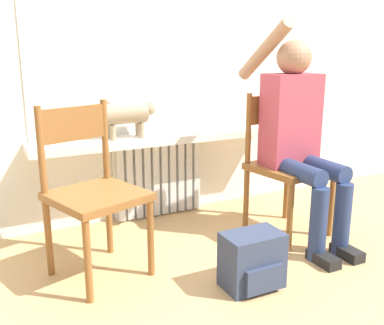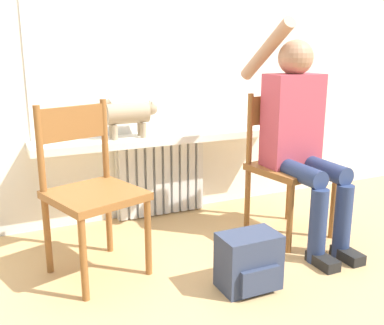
{
  "view_description": "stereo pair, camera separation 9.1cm",
  "coord_description": "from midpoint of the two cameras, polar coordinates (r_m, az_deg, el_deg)",
  "views": [
    {
      "loc": [
        -1.16,
        -1.72,
        1.19
      ],
      "look_at": [
        0.0,
        0.61,
        0.52
      ],
      "focal_mm": 42.0,
      "sensor_mm": 36.0,
      "label": 1
    },
    {
      "loc": [
        -1.08,
        -1.76,
        1.19
      ],
      "look_at": [
        0.0,
        0.61,
        0.52
      ],
      "focal_mm": 42.0,
      "sensor_mm": 36.0,
      "label": 2
    }
  ],
  "objects": [
    {
      "name": "person",
      "position": [
        2.8,
        14.45,
        3.94
      ],
      "size": [
        0.36,
        0.95,
        1.36
      ],
      "color": "navy",
      "rests_on": "ground_plane"
    },
    {
      "name": "radiator",
      "position": [
        3.23,
        -3.18,
        -1.88
      ],
      "size": [
        0.65,
        0.08,
        0.56
      ],
      "color": "silver",
      "rests_on": "ground_plane"
    },
    {
      "name": "ground_plane",
      "position": [
        2.39,
        7.48,
        -15.53
      ],
      "size": [
        12.0,
        12.0,
        0.0
      ],
      "primitive_type": "plane",
      "color": "tan"
    },
    {
      "name": "cat",
      "position": [
        2.95,
        -7.14,
        6.15
      ],
      "size": [
        0.49,
        0.14,
        0.26
      ],
      "color": "#9E896B",
      "rests_on": "windowsill"
    },
    {
      "name": "backpack",
      "position": [
        2.33,
        8.37,
        -12.35
      ],
      "size": [
        0.3,
        0.22,
        0.29
      ],
      "color": "#333D56",
      "rests_on": "ground_plane"
    },
    {
      "name": "chair_right",
      "position": [
        2.92,
        12.82,
        -0.05
      ],
      "size": [
        0.5,
        0.5,
        0.91
      ],
      "rotation": [
        0.0,
        0.0,
        0.16
      ],
      "color": "brown",
      "rests_on": "ground_plane"
    },
    {
      "name": "chair_left",
      "position": [
        2.4,
        -11.7,
        -3.19
      ],
      "size": [
        0.55,
        0.55,
        0.91
      ],
      "rotation": [
        0.0,
        0.0,
        0.32
      ],
      "color": "brown",
      "rests_on": "ground_plane"
    },
    {
      "name": "wall_with_window",
      "position": [
        3.17,
        -4.0,
        17.4
      ],
      "size": [
        7.0,
        0.06,
        2.7
      ],
      "color": "white",
      "rests_on": "ground_plane"
    },
    {
      "name": "windowsill",
      "position": [
        3.08,
        -2.68,
        3.13
      ],
      "size": [
        1.77,
        0.27,
        0.05
      ],
      "color": "white",
      "rests_on": "radiator"
    },
    {
      "name": "window_glass",
      "position": [
        3.14,
        -3.68,
        12.21
      ],
      "size": [
        1.7,
        0.01,
        0.91
      ],
      "color": "white",
      "rests_on": "windowsill"
    }
  ]
}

